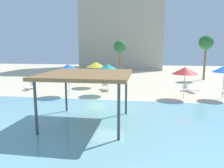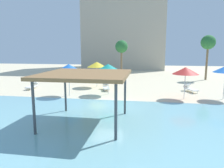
{
  "view_description": "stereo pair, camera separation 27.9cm",
  "coord_description": "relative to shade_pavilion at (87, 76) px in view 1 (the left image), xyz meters",
  "views": [
    {
      "loc": [
        2.35,
        -15.07,
        4.19
      ],
      "look_at": [
        -0.21,
        2.0,
        1.3
      ],
      "focal_mm": 33.63,
      "sensor_mm": 36.0,
      "label": 1
    },
    {
      "loc": [
        2.62,
        -15.03,
        4.19
      ],
      "look_at": [
        -0.21,
        2.0,
        1.3
      ],
      "focal_mm": 33.63,
      "sensor_mm": 36.0,
      "label": 2
    }
  ],
  "objects": [
    {
      "name": "beach_umbrella_teal_1",
      "position": [
        -0.17,
        7.82,
        -0.18
      ],
      "size": [
        2.02,
        2.02,
        2.84
      ],
      "color": "silver",
      "rests_on": "ground"
    },
    {
      "name": "palm_tree_1",
      "position": [
        11.33,
        19.15,
        2.2
      ],
      "size": [
        1.9,
        1.9,
        6.02
      ],
      "color": "brown",
      "rests_on": "ground"
    },
    {
      "name": "lounge_chair_2",
      "position": [
        -0.77,
        9.89,
        -2.4
      ],
      "size": [
        1.06,
        1.99,
        0.74
      ],
      "rotation": [
        0.0,
        0.0,
        -1.31
      ],
      "color": "white",
      "rests_on": "ground"
    },
    {
      "name": "hotel_block_0",
      "position": [
        -1.6,
        35.8,
        7.38
      ],
      "size": [
        16.67,
        11.18,
        20.24
      ],
      "primitive_type": "cube",
      "color": "#B2A893",
      "rests_on": "ground"
    },
    {
      "name": "beach_umbrella_yellow_4",
      "position": [
        -2.13,
        11.5,
        -0.24
      ],
      "size": [
        2.13,
        2.13,
        2.79
      ],
      "color": "silver",
      "rests_on": "ground"
    },
    {
      "name": "lounge_chair_5",
      "position": [
        -8.66,
        9.26,
        -2.4
      ],
      "size": [
        0.69,
        1.92,
        0.74
      ],
      "rotation": [
        0.0,
        0.0,
        -1.52
      ],
      "color": "white",
      "rests_on": "ground"
    },
    {
      "name": "beach_umbrella_blue_5",
      "position": [
        -3.53,
        6.7,
        -0.17
      ],
      "size": [
        2.14,
        2.14,
        2.87
      ],
      "color": "silver",
      "rests_on": "ground"
    },
    {
      "name": "ground_plane",
      "position": [
        0.72,
        3.98,
        -2.74
      ],
      "size": [
        80.0,
        80.0,
        0.0
      ],
      "primitive_type": "plane",
      "color": "beige"
    },
    {
      "name": "lagoon_water",
      "position": [
        0.72,
        -1.27,
        -2.72
      ],
      "size": [
        44.0,
        13.5,
        0.04
      ],
      "primitive_type": "cube",
      "color": "#7AB7C1",
      "rests_on": "ground"
    },
    {
      "name": "shade_pavilion",
      "position": [
        0.0,
        0.0,
        0.0
      ],
      "size": [
        4.72,
        4.72,
        2.9
      ],
      "color": "#42474C",
      "rests_on": "ground"
    },
    {
      "name": "beach_umbrella_red_2",
      "position": [
        6.53,
        7.13,
        -0.34
      ],
      "size": [
        2.17,
        2.17,
        2.7
      ],
      "color": "silver",
      "rests_on": "ground"
    },
    {
      "name": "lounge_chair_3",
      "position": [
        7.63,
        10.37,
        -2.4
      ],
      "size": [
        1.23,
        1.99,
        0.74
      ],
      "rotation": [
        0.0,
        0.0,
        -1.21
      ],
      "color": "white",
      "rests_on": "ground"
    },
    {
      "name": "palm_tree_0",
      "position": [
        -0.52,
        20.82,
        1.7
      ],
      "size": [
        1.9,
        1.9,
        5.5
      ],
      "color": "brown",
      "rests_on": "ground"
    }
  ]
}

